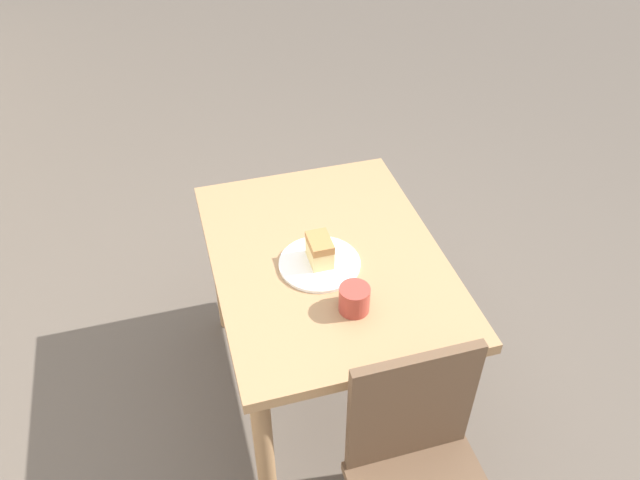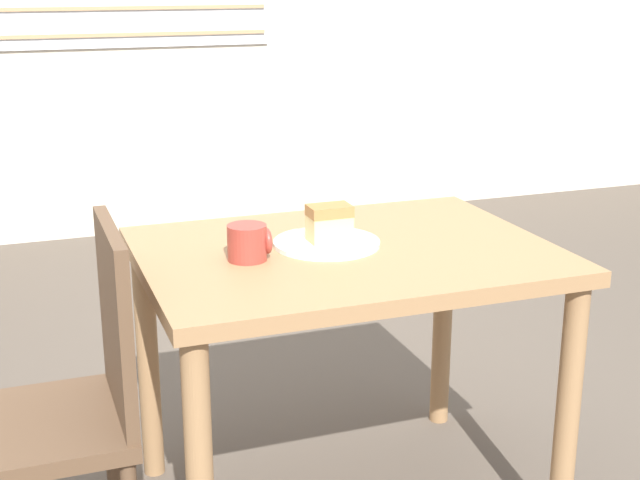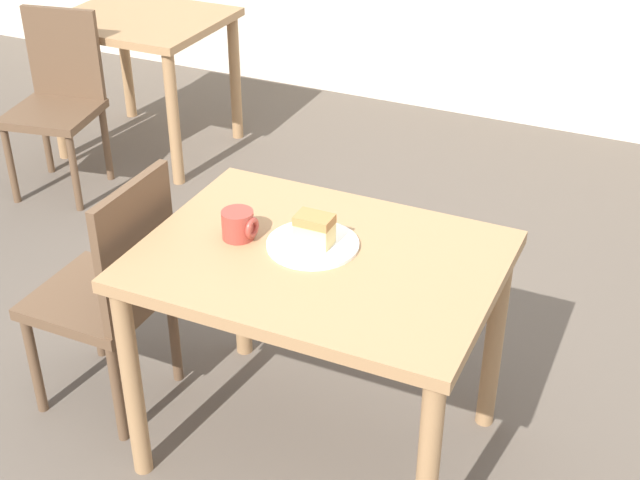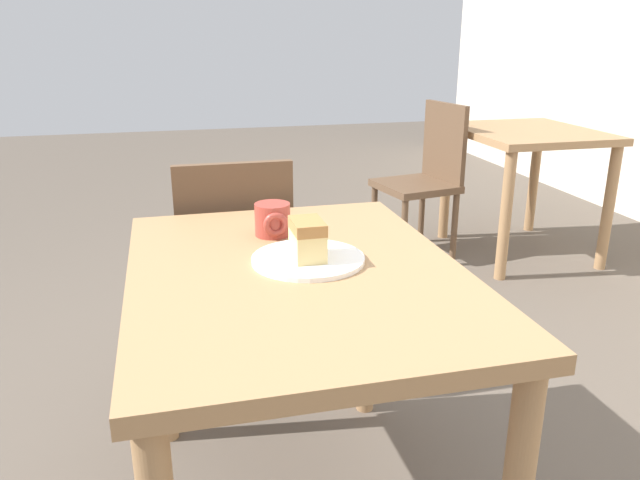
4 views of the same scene
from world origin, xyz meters
name	(u,v)px [view 4 (image 4 of 4)]	position (x,y,z in m)	size (l,w,h in m)	color
dining_table_near	(297,311)	(0.08, 0.12, 0.63)	(1.03, 0.77, 0.74)	#9E754C
dining_table_far	(526,152)	(-1.72, 1.84, 0.60)	(0.82, 0.72, 0.73)	#9E754C
chair_near_window	(234,270)	(-0.62, 0.05, 0.47)	(0.40, 0.40, 0.87)	brown
chair_far_corner	(426,175)	(-1.85, 1.29, 0.47)	(0.46, 0.46, 0.87)	brown
plate	(308,259)	(0.05, 0.16, 0.75)	(0.27, 0.27, 0.01)	white
cake_slice	(308,239)	(0.05, 0.16, 0.80)	(0.11, 0.07, 0.09)	#E0C67F
coffee_mug	(273,220)	(-0.17, 0.11, 0.78)	(0.10, 0.10, 0.09)	#9E382D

